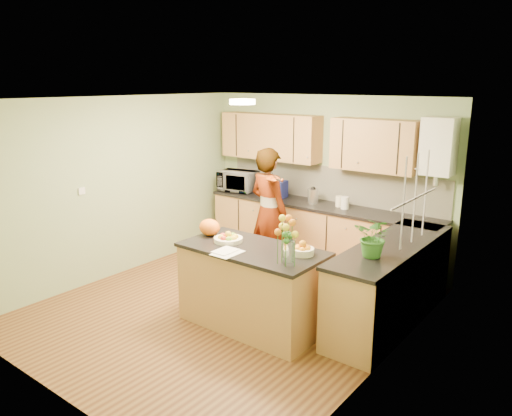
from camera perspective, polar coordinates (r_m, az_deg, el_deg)
The scene contains 28 objects.
floor at distance 6.23m, azimuth -3.19°, elevation -11.29°, with size 4.50×4.50×0.00m, color #562F18.
ceiling at distance 5.62m, azimuth -3.55°, elevation 12.33°, with size 4.00×4.50×0.02m, color white.
wall_back at distance 7.60m, azimuth 7.87°, elevation 3.25°, with size 4.00×0.02×2.50m, color #90AA79.
wall_front at distance 4.44m, azimuth -22.90°, elevation -5.81°, with size 4.00×0.02×2.50m, color #90AA79.
wall_left at distance 7.25m, azimuth -15.38°, elevation 2.32°, with size 0.02×4.50×2.50m, color #90AA79.
wall_right at distance 4.78m, azimuth 15.06°, elevation -3.76°, with size 0.02×4.50×2.50m, color #90AA79.
back_counter at distance 7.49m, azimuth 7.17°, elevation -3.05°, with size 3.64×0.62×0.94m.
right_counter at distance 5.89m, azimuth 15.14°, elevation -8.36°, with size 0.62×2.24×0.94m.
splashback at distance 7.55m, azimuth 8.46°, elevation 2.76°, with size 3.60×0.02×0.52m, color silver.
upper_cabinets at distance 7.45m, azimuth 6.19°, elevation 7.75°, with size 3.20×0.34×0.70m.
boiler at distance 6.67m, azimuth 20.15°, elevation 6.60°, with size 0.40×0.30×0.86m.
window_right at distance 5.25m, azimuth 17.78°, elevation 1.05°, with size 0.01×1.30×1.05m.
light_switch at distance 6.89m, azimuth -19.30°, elevation 1.85°, with size 0.02×0.09×0.09m, color white.
ceiling_lamp at distance 5.85m, azimuth -1.57°, elevation 12.05°, with size 0.30×0.30×0.07m.
peninsula_island at distance 5.64m, azimuth -0.39°, elevation -8.99°, with size 1.61×0.82×0.92m.
fruit_dish at distance 5.67m, azimuth -3.19°, elevation -3.41°, with size 0.33×0.33×0.11m.
orange_bowl at distance 5.27m, azimuth 5.34°, elevation -4.70°, with size 0.25×0.25×0.14m.
flower_vase at distance 4.89m, azimuth 3.82°, elevation -2.55°, with size 0.29×0.29×0.54m.
orange_bag at distance 5.90m, azimuth -5.33°, elevation -2.20°, with size 0.26×0.22×0.20m, color orange.
papers at distance 5.31m, azimuth -3.26°, elevation -5.12°, with size 0.24×0.32×0.01m, color white.
violinist at distance 6.95m, azimuth 1.47°, elevation -0.54°, with size 0.66×0.44×1.82m, color #E4B48B.
violin at distance 6.54m, azimuth 1.77°, elevation 3.43°, with size 0.55×0.22×0.11m, color #501805, non-canonical shape.
microwave at distance 8.16m, azimuth -2.09°, elevation 3.10°, with size 0.60×0.41×0.33m, color white.
blue_box at distance 7.73m, azimuth 2.24°, elevation 2.19°, with size 0.32×0.24×0.26m, color navy.
kettle at distance 7.39m, azimuth 6.54°, elevation 1.45°, with size 0.15×0.15×0.29m.
jar_cream at distance 7.24m, azimuth 9.47°, elevation 0.75°, with size 0.10×0.10×0.16m, color #F8EDC7.
jar_white at distance 7.13m, azimuth 10.13°, elevation 0.59°, with size 0.11×0.11×0.18m, color white.
potted_plant at distance 5.21m, azimuth 13.40°, elevation -3.23°, with size 0.39×0.34×0.43m, color #2E6A23.
Camera 1 is at (3.71, -4.22, 2.69)m, focal length 35.00 mm.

